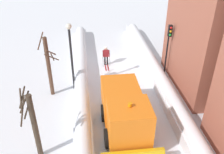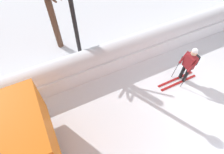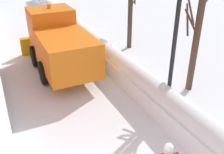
% 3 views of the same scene
% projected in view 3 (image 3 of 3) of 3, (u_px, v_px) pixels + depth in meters
% --- Properties ---
extents(ground_plane, '(80.00, 80.00, 0.00)m').
position_uv_depth(ground_plane, '(46.00, 61.00, 14.26)').
color(ground_plane, white).
extents(snowbank_right, '(1.10, 36.00, 1.18)m').
position_uv_depth(snowbank_right, '(95.00, 44.00, 15.15)').
color(snowbank_right, white).
rests_on(snowbank_right, ground).
extents(plow_truck, '(3.20, 5.98, 3.12)m').
position_uv_depth(plow_truck, '(59.00, 43.00, 12.65)').
color(plow_truck, orange).
rests_on(plow_truck, ground).
extents(street_lamp, '(0.40, 0.40, 5.15)m').
position_uv_depth(street_lamp, '(176.00, 26.00, 8.99)').
color(street_lamp, black).
rests_on(street_lamp, ground).
extents(bare_tree_near, '(1.27, 1.49, 4.65)m').
position_uv_depth(bare_tree_near, '(196.00, 39.00, 10.46)').
color(bare_tree_near, '#503628').
rests_on(bare_tree_near, ground).
extents(bare_tree_mid, '(0.64, 1.25, 4.17)m').
position_uv_depth(bare_tree_mid, '(131.00, 14.00, 15.22)').
color(bare_tree_mid, '#3E3125').
rests_on(bare_tree_mid, ground).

